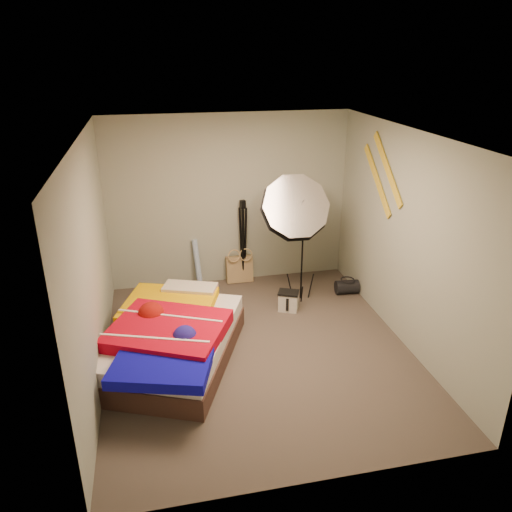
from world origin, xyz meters
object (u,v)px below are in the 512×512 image
object	(u,v)px
duffel_bag	(347,287)
camera_tripod	(243,236)
photo_umbrella	(294,209)
tote_bag	(239,269)
camera_case	(288,302)
bed	(170,339)
wrapping_roll	(197,263)

from	to	relation	value
duffel_bag	camera_tripod	world-z (taller)	camera_tripod
photo_umbrella	tote_bag	bearing A→B (deg)	124.82
duffel_bag	photo_umbrella	size ratio (longest dim) A/B	0.17
camera_case	bed	size ratio (longest dim) A/B	0.11
tote_bag	wrapping_roll	distance (m)	0.65
tote_bag	duffel_bag	distance (m)	1.63
duffel_bag	photo_umbrella	xyz separation A→B (m)	(-0.86, -0.11, 1.27)
camera_tripod	camera_case	bearing A→B (deg)	-67.18
camera_case	bed	distance (m)	1.84
camera_case	photo_umbrella	size ratio (longest dim) A/B	0.13
wrapping_roll	photo_umbrella	size ratio (longest dim) A/B	0.37
tote_bag	camera_case	world-z (taller)	tote_bag
duffel_bag	camera_case	bearing A→B (deg)	-158.67
duffel_bag	bed	world-z (taller)	bed
duffel_bag	wrapping_roll	bearing A→B (deg)	164.49
duffel_bag	camera_tripod	xyz separation A→B (m)	(-1.39, 0.71, 0.64)
wrapping_roll	duffel_bag	size ratio (longest dim) A/B	2.15
tote_bag	bed	xyz separation A→B (m)	(-1.14, -1.90, 0.08)
camera_case	camera_tripod	bearing A→B (deg)	136.59
camera_tripod	photo_umbrella	bearing A→B (deg)	-57.13
photo_umbrella	camera_tripod	xyz separation A→B (m)	(-0.53, 0.82, -0.64)
wrapping_roll	camera_case	distance (m)	1.54
photo_umbrella	camera_tripod	distance (m)	1.16
tote_bag	photo_umbrella	bearing A→B (deg)	-56.29
camera_case	bed	xyz separation A→B (m)	(-1.63, -0.86, 0.15)
tote_bag	wrapping_roll	xyz separation A→B (m)	(-0.63, 0.00, 0.15)
wrapping_roll	bed	xyz separation A→B (m)	(-0.51, -1.90, -0.08)
bed	photo_umbrella	distance (m)	2.30
tote_bag	duffel_bag	xyz separation A→B (m)	(1.45, -0.73, -0.10)
camera_case	photo_umbrella	xyz separation A→B (m)	(0.10, 0.19, 1.25)
wrapping_roll	camera_tripod	distance (m)	0.79
camera_case	duffel_bag	distance (m)	1.01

